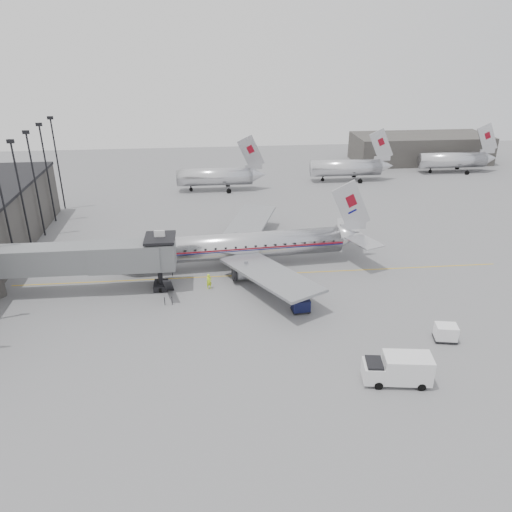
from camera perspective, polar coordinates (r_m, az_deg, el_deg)
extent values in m
plane|color=slate|center=(56.23, -1.54, -4.98)|extent=(160.00, 160.00, 0.00)
cube|color=#3D3A37|center=(121.63, 18.22, 11.63)|extent=(30.00, 12.00, 6.00)
cube|color=gold|center=(61.75, 0.81, -2.11)|extent=(60.00, 0.15, 0.01)
cube|color=slate|center=(60.34, -23.19, -0.38)|extent=(12.00, 2.80, 3.00)
cube|color=slate|center=(58.20, -14.73, -0.02)|extent=(8.00, 3.00, 3.10)
cube|color=slate|center=(58.04, -10.79, 0.31)|extent=(3.20, 3.60, 3.20)
cube|color=black|center=(57.30, -10.94, 2.04)|extent=(3.40, 3.80, 0.30)
cube|color=white|center=(57.11, -10.97, 2.50)|extent=(1.20, 0.15, 0.80)
cylinder|color=black|center=(58.94, -10.89, -2.44)|extent=(0.56, 0.56, 2.80)
cube|color=black|center=(59.42, -10.81, -3.34)|extent=(1.60, 2.20, 0.70)
cylinder|color=black|center=(58.56, -10.87, -3.84)|extent=(0.30, 0.60, 0.60)
cylinder|color=black|center=(60.32, -10.73, -2.94)|extent=(0.30, 0.60, 0.60)
cube|color=black|center=(56.75, -9.96, -3.35)|extent=(0.90, 3.20, 2.90)
cylinder|color=black|center=(66.70, -26.69, 4.24)|extent=(0.24, 0.24, 15.00)
cylinder|color=black|center=(72.04, -25.16, 5.90)|extent=(0.24, 0.24, 15.00)
cube|color=black|center=(70.31, -26.27, 11.68)|extent=(0.90, 0.25, 0.50)
cylinder|color=black|center=(77.49, -23.85, 7.33)|extent=(0.24, 0.24, 15.00)
cube|color=black|center=(75.88, -24.82, 12.72)|extent=(0.90, 0.25, 0.50)
cylinder|color=black|center=(83.00, -22.70, 8.57)|extent=(0.24, 0.24, 15.00)
cube|color=black|center=(81.51, -23.57, 13.62)|extent=(0.90, 0.25, 0.50)
cylinder|color=black|center=(88.59, -21.69, 9.65)|extent=(0.24, 0.24, 15.00)
cube|color=black|center=(87.18, -22.47, 14.39)|extent=(0.90, 0.25, 0.50)
cylinder|color=silver|center=(94.23, -4.75, 9.01)|extent=(14.00, 3.20, 3.20)
cube|color=silver|center=(93.51, -0.59, 11.75)|extent=(5.17, 0.26, 6.52)
cylinder|color=black|center=(94.85, -7.45, 7.67)|extent=(0.24, 0.24, 1.00)
cylinder|color=silver|center=(101.84, 10.20, 9.89)|extent=(14.00, 3.20, 3.20)
cube|color=silver|center=(102.90, 14.12, 12.22)|extent=(5.17, 0.26, 6.52)
cylinder|color=black|center=(101.26, 7.63, 8.74)|extent=(0.24, 0.24, 1.00)
cylinder|color=silver|center=(114.18, 21.53, 10.16)|extent=(14.00, 3.20, 3.20)
cube|color=silver|center=(116.54, 24.92, 12.10)|extent=(5.17, 0.26, 6.52)
cylinder|color=black|center=(112.71, 19.30, 9.21)|extent=(0.24, 0.24, 1.00)
cylinder|color=silver|center=(63.09, -2.19, 1.16)|extent=(26.99, 5.18, 3.31)
cone|color=silver|center=(63.07, -15.59, 0.22)|extent=(2.91, 3.49, 3.31)
cone|color=silver|center=(66.42, 10.76, 2.30)|extent=(3.79, 3.39, 3.14)
cube|color=maroon|center=(63.00, -2.19, 1.35)|extent=(26.99, 5.23, 0.16)
cube|color=#0A0A59|center=(63.08, -2.19, 1.18)|extent=(26.99, 5.23, 0.09)
cube|color=silver|center=(64.91, 10.82, 5.64)|extent=(5.49, 0.65, 6.87)
cube|color=gray|center=(70.92, -0.91, 3.65)|extent=(9.51, 15.12, 1.06)
cube|color=gray|center=(56.40, 1.63, -2.10)|extent=(11.06, 14.94, 1.06)
cylinder|color=gray|center=(67.93, -2.33, 1.65)|extent=(3.16, 2.09, 1.88)
cylinder|color=gray|center=(59.55, -1.14, -1.78)|extent=(3.16, 2.09, 1.88)
cylinder|color=black|center=(63.72, -13.38, -1.36)|extent=(0.18, 0.18, 1.16)
cylinder|color=black|center=(66.25, -0.90, 0.42)|extent=(0.23, 0.23, 1.25)
cylinder|color=black|center=(66.35, -0.90, 0.24)|extent=(0.91, 0.37, 0.89)
cylinder|color=black|center=(62.09, -0.23, -1.31)|extent=(0.23, 0.23, 1.25)
cylinder|color=black|center=(62.19, -0.23, -1.49)|extent=(0.91, 0.37, 0.89)
cube|color=white|center=(45.17, 16.88, -12.14)|extent=(4.29, 2.78, 2.34)
cube|color=white|center=(44.82, 13.27, -12.70)|extent=(2.07, 2.35, 1.56)
cube|color=black|center=(44.42, 13.36, -12.01)|extent=(1.60, 2.07, 0.67)
cylinder|color=black|center=(44.53, 13.84, -14.19)|extent=(0.75, 0.38, 0.71)
cylinder|color=black|center=(46.08, 13.39, -12.64)|extent=(0.75, 0.38, 0.71)
cylinder|color=black|center=(45.37, 18.40, -14.00)|extent=(0.75, 0.38, 0.71)
cylinder|color=black|center=(46.90, 17.78, -12.50)|extent=(0.75, 0.38, 0.71)
cube|color=black|center=(53.68, 5.14, -5.55)|extent=(1.95, 1.53, 1.28)
cube|color=black|center=(54.03, 5.12, -6.18)|extent=(2.05, 1.63, 0.11)
cylinder|color=black|center=(53.42, 4.52, -6.60)|extent=(0.28, 0.13, 0.27)
cylinder|color=black|center=(53.79, 6.03, -6.43)|extent=(0.28, 0.13, 0.27)
cylinder|color=black|center=(54.33, 4.21, -6.02)|extent=(0.28, 0.13, 0.27)
cylinder|color=black|center=(54.69, 5.70, -5.86)|extent=(0.28, 0.13, 0.27)
cube|color=white|center=(52.19, 20.88, -8.09)|extent=(2.28, 1.88, 1.42)
cube|color=black|center=(52.59, 20.76, -8.79)|extent=(2.40, 2.00, 0.12)
cylinder|color=black|center=(51.90, 20.04, -9.21)|extent=(0.32, 0.18, 0.30)
cylinder|color=black|center=(52.36, 21.77, -9.19)|extent=(0.32, 0.18, 0.30)
cylinder|color=black|center=(52.89, 19.74, -8.48)|extent=(0.32, 0.18, 0.30)
cylinder|color=black|center=(53.33, 21.44, -8.48)|extent=(0.32, 0.18, 0.30)
imported|color=#CBF71D|center=(58.33, -5.39, -2.91)|extent=(0.78, 0.64, 1.82)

